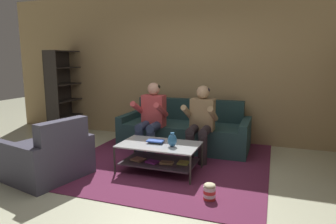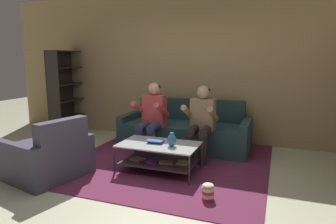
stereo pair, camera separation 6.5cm
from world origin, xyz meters
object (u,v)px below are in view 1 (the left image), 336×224
coffee_table (159,153)px  vase (172,140)px  armchair (48,157)px  book_stack (155,141)px  couch (185,132)px  popcorn_tub (209,192)px  bookshelf (63,99)px  person_seated_right (201,119)px  person_seated_left (151,115)px

coffee_table → vase: vase is taller
armchair → book_stack: bearing=29.4°
couch → popcorn_tub: bearing=-65.8°
coffee_table → bookshelf: 3.20m
person_seated_right → vase: person_seated_right is taller
book_stack → armchair: armchair is taller
person_seated_right → coffee_table: (-0.42, -0.74, -0.38)m
couch → person_seated_right: bearing=-52.3°
vase → armchair: size_ratio=0.18×
couch → popcorn_tub: 2.13m
coffee_table → couch: bearing=90.3°
coffee_table → bookshelf: (-2.80, 1.47, 0.48)m
couch → vase: (0.22, -1.36, 0.21)m
person_seated_right → bookshelf: 3.30m
person_seated_right → vase: bearing=-104.2°
person_seated_right → popcorn_tub: (0.44, -1.38, -0.55)m
vase → book_stack: vase is taller
person_seated_right → person_seated_left: bearing=179.8°
person_seated_left → popcorn_tub: size_ratio=5.89×
person_seated_left → couch: bearing=52.2°
person_seated_right → book_stack: size_ratio=4.93×
bookshelf → book_stack: bearing=-27.9°
couch → bookshelf: bookshelf is taller
couch → popcorn_tub: couch is taller
person_seated_right → armchair: (-1.77, -1.44, -0.37)m
couch → book_stack: bearing=-92.7°
vase → popcorn_tub: 0.95m
person_seated_left → book_stack: 0.84m
person_seated_right → book_stack: bearing=-123.9°
person_seated_left → book_stack: size_ratio=5.04×
popcorn_tub → vase: bearing=138.2°
bookshelf → couch: bearing=-3.5°
person_seated_left → armchair: bearing=-122.3°
person_seated_left → vase: (0.65, -0.81, -0.16)m
armchair → popcorn_tub: size_ratio=5.49×
bookshelf → person_seated_right: bearing=-12.7°
couch → person_seated_left: (-0.43, -0.55, 0.37)m
couch → vase: size_ratio=11.66×
armchair → popcorn_tub: bearing=1.6°
coffee_table → bookshelf: bookshelf is taller
person_seated_right → coffee_table: person_seated_right is taller
popcorn_tub → couch: bearing=114.2°
book_stack → bookshelf: 3.11m
couch → armchair: size_ratio=2.04×
person_seated_left → bookshelf: size_ratio=0.68×
couch → vase: bearing=-80.7°
vase → book_stack: size_ratio=0.82×
vase → popcorn_tub: (0.65, -0.58, -0.40)m
bookshelf → armchair: bearing=-56.2°
couch → armchair: couch is taller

